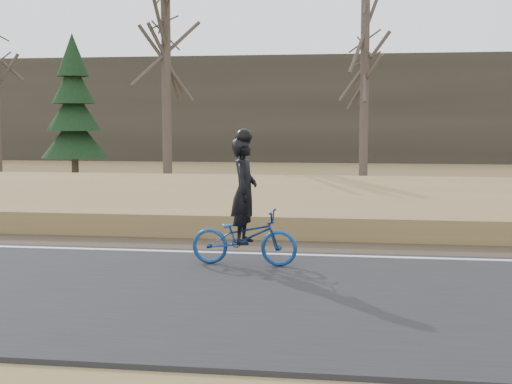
# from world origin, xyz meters

# --- Properties ---
(ground) EXTENTS (120.00, 120.00, 0.00)m
(ground) POSITION_xyz_m (0.00, 0.00, 0.00)
(ground) COLOR #8E6C48
(ground) RESTS_ON ground
(edge_line) EXTENTS (120.00, 0.12, 0.01)m
(edge_line) POSITION_xyz_m (0.00, 0.20, 0.07)
(edge_line) COLOR silver
(edge_line) RESTS_ON road
(shoulder) EXTENTS (120.00, 1.60, 0.04)m
(shoulder) POSITION_xyz_m (0.00, 1.20, 0.02)
(shoulder) COLOR #473A2B
(shoulder) RESTS_ON ground
(embankment) EXTENTS (120.00, 5.00, 0.44)m
(embankment) POSITION_xyz_m (0.00, 4.20, 0.22)
(embankment) COLOR #8E6C48
(embankment) RESTS_ON ground
(ballast) EXTENTS (120.00, 3.00, 0.45)m
(ballast) POSITION_xyz_m (0.00, 8.00, 0.23)
(ballast) COLOR slate
(ballast) RESTS_ON ground
(railroad) EXTENTS (120.00, 2.40, 0.29)m
(railroad) POSITION_xyz_m (0.00, 8.00, 0.53)
(railroad) COLOR black
(railroad) RESTS_ON ballast
(treeline_backdrop) EXTENTS (120.00, 4.00, 6.00)m
(treeline_backdrop) POSITION_xyz_m (0.00, 30.00, 3.00)
(treeline_backdrop) COLOR #383328
(treeline_backdrop) RESTS_ON ground
(cyclist) EXTENTS (1.71, 0.64, 2.16)m
(cyclist) POSITION_xyz_m (4.12, -0.77, 0.75)
(cyclist) COLOR navy
(cyclist) RESTS_ON road
(bare_tree_near_left) EXTENTS (0.36, 0.36, 7.88)m
(bare_tree_near_left) POSITION_xyz_m (-1.41, 14.67, 3.94)
(bare_tree_near_left) COLOR brown
(bare_tree_near_left) RESTS_ON ground
(bare_tree_center) EXTENTS (0.36, 0.36, 7.82)m
(bare_tree_center) POSITION_xyz_m (6.02, 16.52, 3.91)
(bare_tree_center) COLOR brown
(bare_tree_center) RESTS_ON ground
(conifer) EXTENTS (2.60, 2.60, 5.80)m
(conifer) POSITION_xyz_m (-5.41, 15.36, 2.74)
(conifer) COLOR brown
(conifer) RESTS_ON ground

